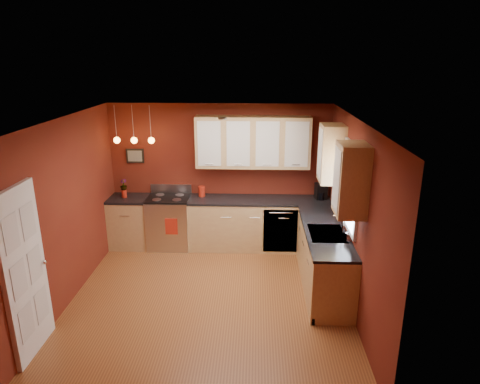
{
  "coord_description": "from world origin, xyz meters",
  "views": [
    {
      "loc": [
        0.66,
        -5.47,
        3.41
      ],
      "look_at": [
        0.41,
        1.0,
        1.33
      ],
      "focal_mm": 32.0,
      "sensor_mm": 36.0,
      "label": 1
    }
  ],
  "objects_px": {
    "sink": "(327,235)",
    "soap_pump": "(349,235)",
    "red_canister": "(202,191)",
    "gas_range": "(170,222)",
    "coffee_maker": "(321,192)"
  },
  "relations": [
    {
      "from": "coffee_maker",
      "to": "soap_pump",
      "type": "relative_size",
      "value": 1.58
    },
    {
      "from": "gas_range",
      "to": "coffee_maker",
      "type": "distance_m",
      "value": 2.81
    },
    {
      "from": "gas_range",
      "to": "soap_pump",
      "type": "relative_size",
      "value": 6.08
    },
    {
      "from": "sink",
      "to": "red_canister",
      "type": "distance_m",
      "value": 2.6
    },
    {
      "from": "red_canister",
      "to": "soap_pump",
      "type": "distance_m",
      "value": 2.96
    },
    {
      "from": "soap_pump",
      "to": "red_canister",
      "type": "bearing_deg",
      "value": 140.22
    },
    {
      "from": "sink",
      "to": "coffee_maker",
      "type": "bearing_deg",
      "value": 85.4
    },
    {
      "from": "red_canister",
      "to": "sink",
      "type": "bearing_deg",
      "value": -38.69
    },
    {
      "from": "gas_range",
      "to": "sink",
      "type": "relative_size",
      "value": 1.59
    },
    {
      "from": "coffee_maker",
      "to": "soap_pump",
      "type": "bearing_deg",
      "value": -97.69
    },
    {
      "from": "gas_range",
      "to": "red_canister",
      "type": "distance_m",
      "value": 0.82
    },
    {
      "from": "soap_pump",
      "to": "coffee_maker",
      "type": "bearing_deg",
      "value": 93.84
    },
    {
      "from": "gas_range",
      "to": "sink",
      "type": "bearing_deg",
      "value": -29.78
    },
    {
      "from": "sink",
      "to": "soap_pump",
      "type": "bearing_deg",
      "value": -47.55
    },
    {
      "from": "gas_range",
      "to": "soap_pump",
      "type": "height_order",
      "value": "soap_pump"
    }
  ]
}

